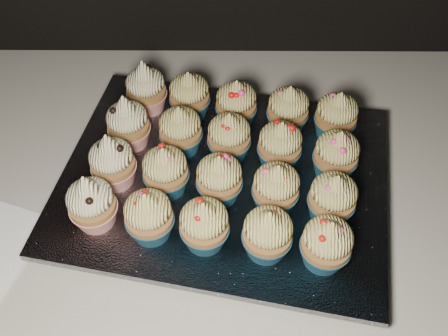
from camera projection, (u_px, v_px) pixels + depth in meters
name	position (u px, v px, depth m)	size (l,w,h in m)	color
cabinet	(223.00, 303.00, 1.13)	(2.40, 0.60, 0.86)	black
worktop	(222.00, 181.00, 0.78)	(2.44, 0.64, 0.04)	beige
baking_tray	(224.00, 185.00, 0.74)	(0.43, 0.32, 0.02)	black
foil_lining	(224.00, 178.00, 0.72)	(0.46, 0.36, 0.01)	silver
cupcake_0	(92.00, 203.00, 0.64)	(0.06, 0.06, 0.10)	red
cupcake_1	(149.00, 216.00, 0.63)	(0.06, 0.06, 0.08)	navy
cupcake_2	(204.00, 225.00, 0.62)	(0.06, 0.06, 0.08)	navy
cupcake_3	(267.00, 234.00, 0.61)	(0.06, 0.06, 0.08)	navy
cupcake_4	(327.00, 244.00, 0.60)	(0.06, 0.06, 0.08)	navy
cupcake_5	(112.00, 162.00, 0.68)	(0.06, 0.06, 0.10)	red
cupcake_6	(166.00, 171.00, 0.67)	(0.06, 0.06, 0.08)	navy
cupcake_7	(219.00, 179.00, 0.67)	(0.06, 0.06, 0.08)	navy
cupcake_8	(276.00, 188.00, 0.66)	(0.06, 0.06, 0.08)	navy
cupcake_9	(332.00, 198.00, 0.65)	(0.06, 0.06, 0.08)	navy
cupcake_10	(128.00, 123.00, 0.73)	(0.06, 0.06, 0.10)	red
cupcake_11	(181.00, 130.00, 0.72)	(0.06, 0.06, 0.08)	navy
cupcake_12	(229.00, 137.00, 0.71)	(0.06, 0.06, 0.08)	navy
cupcake_13	(280.00, 145.00, 0.70)	(0.06, 0.06, 0.08)	navy
cupcake_14	(336.00, 155.00, 0.69)	(0.06, 0.06, 0.08)	navy
cupcake_15	(146.00, 89.00, 0.78)	(0.06, 0.06, 0.10)	red
cupcake_16	(189.00, 96.00, 0.77)	(0.06, 0.06, 0.08)	navy
cupcake_17	(236.00, 104.00, 0.76)	(0.06, 0.06, 0.08)	navy
cupcake_18	(288.00, 110.00, 0.75)	(0.06, 0.06, 0.08)	navy
cupcake_19	(336.00, 116.00, 0.74)	(0.06, 0.06, 0.08)	navy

